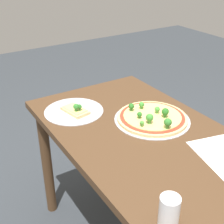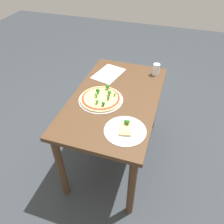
{
  "view_description": "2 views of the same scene",
  "coord_description": "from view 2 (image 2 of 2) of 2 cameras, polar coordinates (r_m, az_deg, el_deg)",
  "views": [
    {
      "loc": [
        0.93,
        -0.76,
        1.52
      ],
      "look_at": [
        -0.21,
        -0.04,
        0.79
      ],
      "focal_mm": 50.0,
      "sensor_mm": 36.0,
      "label": 1
    },
    {
      "loc": [
        -1.39,
        -0.42,
        1.87
      ],
      "look_at": [
        -0.21,
        -0.04,
        0.79
      ],
      "focal_mm": 35.0,
      "sensor_mm": 36.0,
      "label": 2
    }
  ],
  "objects": [
    {
      "name": "ground_plane",
      "position": [
        2.37,
        0.72,
        -11.02
      ],
      "size": [
        8.0,
        8.0,
        0.0
      ],
      "primitive_type": "plane",
      "color": "#33383D"
    },
    {
      "name": "dining_table",
      "position": [
        1.9,
        0.88,
        1.14
      ],
      "size": [
        1.19,
        0.71,
        0.77
      ],
      "color": "#4C331E",
      "rests_on": "ground_plane"
    },
    {
      "name": "pizza_tray_whole",
      "position": [
        1.79,
        -2.87,
        3.62
      ],
      "size": [
        0.37,
        0.37,
        0.07
      ],
      "color": "#B7B7BC",
      "rests_on": "dining_table"
    },
    {
      "name": "pizza_tray_slice",
      "position": [
        1.53,
        3.54,
        -4.45
      ],
      "size": [
        0.3,
        0.3,
        0.06
      ],
      "color": "#B7B7BC",
      "rests_on": "dining_table"
    },
    {
      "name": "drinking_cup",
      "position": [
        2.13,
        11.44,
        10.85
      ],
      "size": [
        0.06,
        0.06,
        0.11
      ],
      "primitive_type": "cylinder",
      "color": "white",
      "rests_on": "dining_table"
    },
    {
      "name": "paper_menu",
      "position": [
        2.13,
        -0.9,
        10.01
      ],
      "size": [
        0.35,
        0.28,
        0.0
      ],
      "primitive_type": "cube",
      "rotation": [
        0.0,
        0.0,
        -0.23
      ],
      "color": "white",
      "rests_on": "dining_table"
    }
  ]
}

